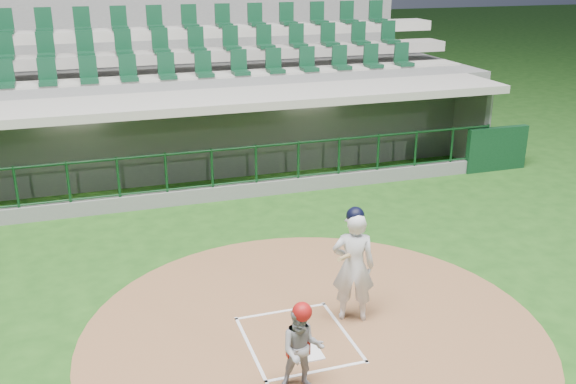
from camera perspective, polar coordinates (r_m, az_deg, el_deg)
ground at (r=10.23m, az=0.33°, el=-12.15°), size 120.00×120.00×0.00m
dirt_circle at (r=10.16m, az=2.34°, el=-12.40°), size 7.20×7.20×0.01m
home_plate at (r=9.67m, az=1.68°, el=-14.14°), size 0.43×0.43×0.02m
batter_box_chalk at (r=9.98m, az=0.89°, el=-12.94°), size 1.55×1.80×0.01m
dugout_structure at (r=16.91m, az=-7.40°, el=4.50°), size 16.40×3.70×3.00m
seating_deck at (r=19.73m, az=-9.78°, el=8.00°), size 17.00×6.72×5.15m
batter at (r=10.10m, az=5.83°, el=-6.43°), size 0.93×0.97×1.91m
catcher at (r=8.65m, az=1.23°, el=-13.65°), size 0.69×0.60×1.31m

